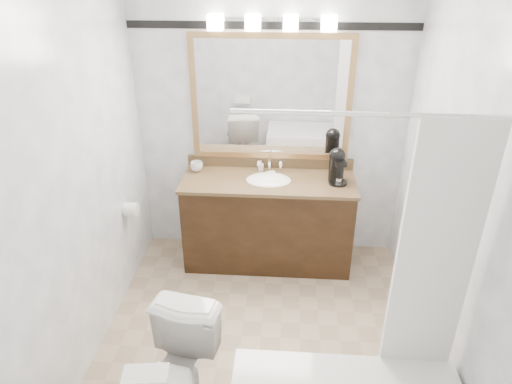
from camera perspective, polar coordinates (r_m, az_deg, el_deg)
room at (r=2.92m, az=0.74°, el=-0.01°), size 2.42×2.62×2.52m
vanity at (r=4.20m, az=1.50°, el=-3.45°), size 1.53×0.58×0.97m
mirror at (r=4.03m, az=1.87°, el=11.58°), size 1.40×0.04×1.10m
vanity_light_bar at (r=3.85m, az=1.99°, el=20.46°), size 1.02×0.14×0.12m
accent_stripe at (r=3.92m, az=2.02°, el=20.09°), size 2.40×0.01×0.06m
tp_roll at (r=3.98m, az=-15.33°, el=-2.13°), size 0.11×0.12×0.12m
tissue_box at (r=2.40m, az=-13.57°, el=-21.82°), size 0.23×0.14×0.09m
coffee_maker at (r=3.97m, az=10.10°, el=3.38°), size 0.16×0.20×0.31m
cup_left at (r=4.19m, az=-7.44°, el=3.20°), size 0.15×0.15×0.09m
soap_bottle_a at (r=4.17m, az=0.63°, el=3.32°), size 0.05×0.05×0.09m
soap_bar at (r=4.11m, az=1.86°, el=2.41°), size 0.09×0.07×0.02m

